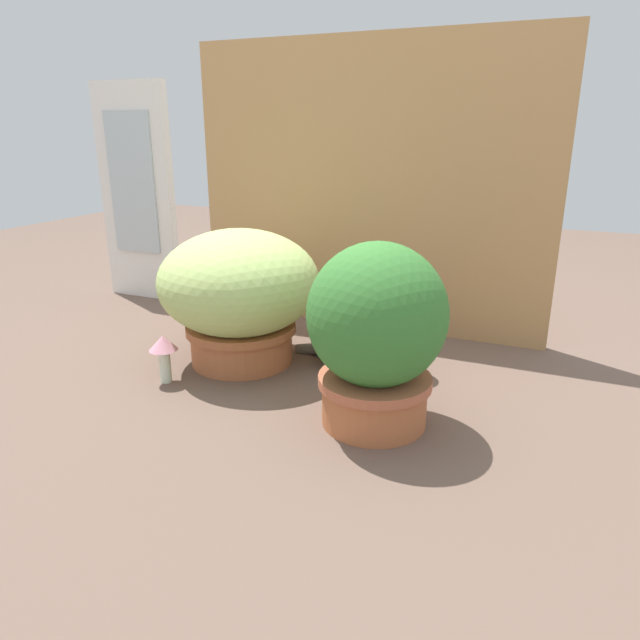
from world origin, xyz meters
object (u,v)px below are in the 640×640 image
at_px(leafy_planter, 376,332).
at_px(mushroom_ornament_red, 225,338).
at_px(cat, 362,327).
at_px(grass_planter, 239,292).
at_px(mushroom_ornament_pink, 163,349).

relative_size(leafy_planter, mushroom_ornament_red, 3.22).
relative_size(leafy_planter, cat, 1.17).
relative_size(grass_planter, cat, 1.24).
relative_size(grass_planter, mushroom_ornament_red, 3.43).
height_order(leafy_planter, mushroom_ornament_pink, leafy_planter).
bearing_deg(cat, grass_planter, -161.84).
bearing_deg(cat, leafy_planter, -65.41).
bearing_deg(mushroom_ornament_pink, grass_planter, 61.23).
distance_m(grass_planter, mushroom_ornament_red, 0.14).
height_order(cat, mushroom_ornament_pink, cat).
bearing_deg(leafy_planter, mushroom_ornament_pink, -179.16).
relative_size(cat, mushroom_ornament_red, 2.76).
bearing_deg(mushroom_ornament_red, leafy_planter, -15.16).
bearing_deg(leafy_planter, mushroom_ornament_red, 164.84).
bearing_deg(mushroom_ornament_red, mushroom_ornament_pink, -126.75).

